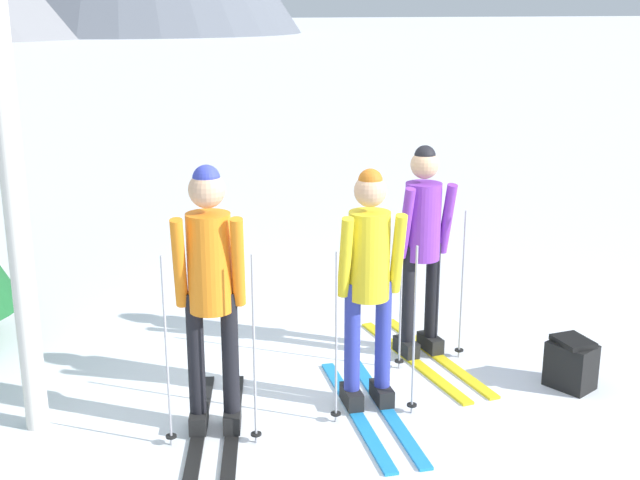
% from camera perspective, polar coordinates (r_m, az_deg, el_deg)
% --- Properties ---
extents(ground_plane, '(400.00, 400.00, 0.00)m').
position_cam_1_polar(ground_plane, '(6.07, 0.42, -10.46)').
color(ground_plane, white).
extents(skier_in_orange, '(0.83, 1.76, 1.78)m').
position_cam_1_polar(skier_in_orange, '(5.20, -7.62, -3.48)').
color(skier_in_orange, black).
rests_on(skier_in_orange, ground).
extents(skier_in_yellow, '(0.61, 1.63, 1.69)m').
position_cam_1_polar(skier_in_yellow, '(5.51, 3.43, -2.90)').
color(skier_in_yellow, '#1E84D1').
rests_on(skier_in_yellow, ground).
extents(skier_in_purple, '(0.61, 1.65, 1.69)m').
position_cam_1_polar(skier_in_purple, '(6.40, 7.14, -0.29)').
color(skier_in_purple, yellow).
rests_on(skier_in_purple, ground).
extents(birch_tree_tall, '(0.47, 1.08, 3.53)m').
position_cam_1_polar(birch_tree_tall, '(5.36, -20.68, 4.37)').
color(birch_tree_tall, silver).
rests_on(birch_tree_tall, ground).
extents(backpack_on_snow_front, '(0.34, 0.39, 0.38)m').
position_cam_1_polar(backpack_on_snow_front, '(6.33, 17.04, -8.19)').
color(backpack_on_snow_front, black).
rests_on(backpack_on_snow_front, ground).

